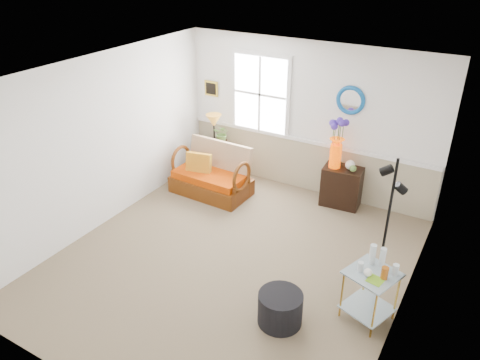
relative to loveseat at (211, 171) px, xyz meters
The scene contains 19 objects.
floor 2.04m from the loveseat, 48.58° to the right, with size 4.50×5.00×0.01m, color #827159.
ceiling 2.94m from the loveseat, 48.58° to the right, with size 4.50×5.00×0.01m, color white.
walls 2.17m from the loveseat, 48.58° to the right, with size 4.51×5.01×2.60m.
wainscot 1.65m from the loveseat, 36.78° to the left, with size 4.46×0.02×0.90m, color tan.
chair_rail 1.71m from the loveseat, 36.50° to the left, with size 4.46×0.04×0.06m, color white.
window 1.58m from the loveseat, 66.78° to the left, with size 1.14×0.06×1.44m, color white, non-canonical shape.
picture 1.60m from the loveseat, 121.40° to the left, with size 0.28×0.03×0.28m, color #B18E2B.
mirror 2.60m from the loveseat, 26.02° to the left, with size 0.47×0.47×0.07m, color #1664AF.
loveseat is the anchor object (origin of this frame).
throw_pillow 0.23m from the loveseat, 164.58° to the right, with size 0.44×0.11×0.44m, color #CB4C00, non-canonical shape.
lamp_stand 0.83m from the loveseat, 118.15° to the left, with size 0.36×0.36×0.64m, color black, non-canonical shape.
table_lamp 0.94m from the loveseat, 118.46° to the left, with size 0.29×0.29×0.52m, color #C68027, non-canonical shape.
potted_plant 0.88m from the loveseat, 107.84° to the left, with size 0.29×0.33×0.26m, color #5B863B.
cabinet 2.23m from the loveseat, 20.08° to the left, with size 0.63×0.41×0.68m, color black, non-canonical shape.
flower_vase 2.18m from the loveseat, 20.69° to the left, with size 0.24×0.24×0.83m, color #E44500, non-canonical shape.
side_table 3.65m from the loveseat, 26.45° to the right, with size 0.52×0.52×0.66m, color #B2882F, non-canonical shape.
tabletop_items 3.68m from the loveseat, 25.64° to the right, with size 0.42×0.42×0.25m, color silver, non-canonical shape.
floor_lamp 3.34m from the loveseat, 15.13° to the right, with size 0.25×0.25×1.76m, color black, non-canonical shape.
ottoman 3.28m from the loveseat, 42.42° to the right, with size 0.52×0.52×0.40m, color black.
Camera 1 is at (2.77, -4.49, 4.01)m, focal length 35.00 mm.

